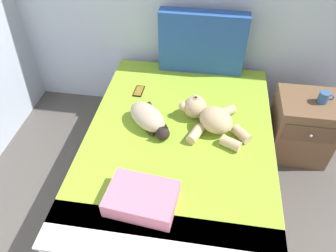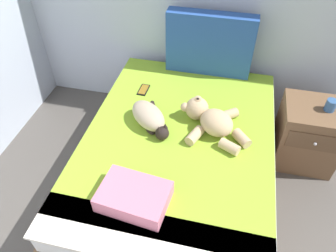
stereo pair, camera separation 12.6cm
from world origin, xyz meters
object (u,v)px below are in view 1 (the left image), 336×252
object	(u,v)px
teddy_bear	(210,117)
bed	(178,160)
cell_phone	(139,91)
cat	(149,118)
patterned_cushion	(202,43)
nightstand	(301,127)
mug	(324,97)
throw_pillow	(142,198)

from	to	relation	value
teddy_bear	bed	bearing A→B (deg)	-146.01
cell_phone	cat	bearing A→B (deg)	-67.26
patterned_cushion	cat	size ratio (longest dim) A/B	1.77
cell_phone	nightstand	xyz separation A→B (m)	(1.41, 0.06, -0.28)
bed	nightstand	bearing A→B (deg)	27.07
mug	cat	bearing A→B (deg)	-161.30
patterned_cushion	mug	bearing A→B (deg)	-19.36
patterned_cushion	teddy_bear	size ratio (longest dim) A/B	1.35
cell_phone	nightstand	bearing A→B (deg)	2.38
patterned_cushion	cat	bearing A→B (deg)	-111.68
bed	cat	bearing A→B (deg)	164.13
cell_phone	mug	xyz separation A→B (m)	(1.48, 0.06, 0.06)
patterned_cushion	cell_phone	xyz separation A→B (m)	(-0.48, -0.41, -0.27)
mug	throw_pillow	bearing A→B (deg)	-137.90
cell_phone	throw_pillow	bearing A→B (deg)	-76.56
bed	patterned_cushion	xyz separation A→B (m)	(0.08, 0.86, 0.56)
throw_pillow	nightstand	distance (m)	1.64
teddy_bear	nightstand	xyz separation A→B (m)	(0.81, 0.38, -0.35)
patterned_cushion	nightstand	size ratio (longest dim) A/B	1.25
cat	mug	bearing A→B (deg)	18.70
teddy_bear	mug	distance (m)	0.96
bed	mug	bearing A→B (deg)	25.34
cat	nightstand	world-z (taller)	cat
cell_phone	nightstand	world-z (taller)	nightstand
cell_phone	mug	bearing A→B (deg)	2.14
teddy_bear	cell_phone	bearing A→B (deg)	152.01
teddy_bear	throw_pillow	bearing A→B (deg)	-115.46
throw_pillow	teddy_bear	bearing A→B (deg)	64.54
bed	patterned_cushion	world-z (taller)	patterned_cushion
bed	teddy_bear	bearing A→B (deg)	33.99
throw_pillow	mug	size ratio (longest dim) A/B	3.33
patterned_cushion	teddy_bear	bearing A→B (deg)	-80.52
bed	throw_pillow	size ratio (longest dim) A/B	4.77
bed	cat	distance (m)	0.43
teddy_bear	mug	xyz separation A→B (m)	(0.88, 0.38, -0.01)
nightstand	mug	world-z (taller)	mug
nightstand	mug	xyz separation A→B (m)	(0.07, -0.00, 0.34)
throw_pillow	mug	xyz separation A→B (m)	(1.23, 1.11, 0.01)
cat	patterned_cushion	bearing A→B (deg)	68.32
teddy_bear	throw_pillow	size ratio (longest dim) A/B	1.36
nightstand	bed	bearing A→B (deg)	-152.93
nightstand	throw_pillow	bearing A→B (deg)	-136.06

